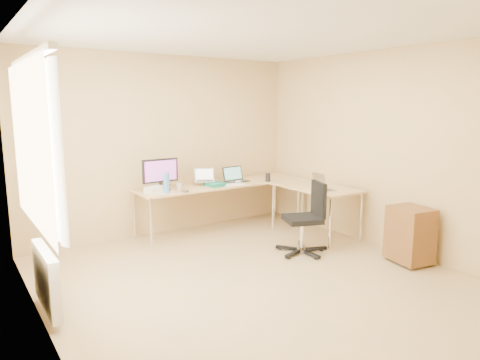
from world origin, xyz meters
TOP-DOWN VIEW (x-y plane):
  - floor at (0.00, 0.00)m, footprint 4.50×4.50m
  - ceiling at (0.00, 0.00)m, footprint 4.50×4.50m
  - wall_back at (0.00, 2.25)m, footprint 4.50×0.00m
  - wall_front at (0.00, -2.25)m, footprint 4.50×0.00m
  - wall_left at (-2.10, 0.00)m, footprint 0.00×4.50m
  - wall_right at (2.10, 0.00)m, footprint 0.00×4.50m
  - desk_main at (0.72, 1.85)m, footprint 2.65×0.70m
  - desk_return at (1.70, 0.85)m, footprint 0.70×1.30m
  - monitor at (-0.27, 1.83)m, footprint 0.52×0.18m
  - book_stack at (0.53, 1.72)m, footprint 0.23×0.31m
  - laptop_center at (0.43, 1.85)m, footprint 0.36×0.32m
  - laptop_black at (0.96, 1.81)m, footprint 0.39×0.31m
  - keyboard at (0.75, 1.61)m, footprint 0.40×0.17m
  - mouse at (0.94, 1.72)m, footprint 0.11×0.09m
  - mug at (-0.02, 1.79)m, footprint 0.10×0.10m
  - cd_stack at (-0.05, 1.55)m, footprint 0.16×0.16m
  - water_bottle at (-0.27, 1.64)m, footprint 0.09×0.09m
  - papers at (-0.31, 1.75)m, footprint 0.31×0.35m
  - white_box at (-0.40, 1.72)m, footprint 0.28×0.23m
  - desk_fan at (-0.16, 2.05)m, footprint 0.26×0.26m
  - black_cup at (1.37, 1.55)m, footprint 0.09×0.09m
  - laptop_return at (1.58, 0.55)m, footprint 0.32×0.26m
  - office_chair at (1.03, 0.38)m, footprint 0.72×0.72m
  - cabinet at (1.85, -0.62)m, footprint 0.46×0.54m
  - radiator at (-2.03, 0.40)m, footprint 0.09×0.80m
  - window at (-2.05, 0.40)m, footprint 0.10×1.80m

SIDE VIEW (x-z plane):
  - floor at x=0.00m, z-range 0.00..0.00m
  - radiator at x=-2.03m, z-range 0.07..0.62m
  - cabinet at x=1.85m, z-range 0.03..0.69m
  - desk_main at x=0.72m, z-range 0.00..0.73m
  - desk_return at x=1.70m, z-range 0.00..0.73m
  - office_chair at x=1.03m, z-range 0.03..0.97m
  - papers at x=-0.31m, z-range 0.73..0.74m
  - keyboard at x=0.75m, z-range 0.73..0.75m
  - cd_stack at x=-0.05m, z-range 0.73..0.76m
  - mouse at x=0.94m, z-range 0.73..0.77m
  - book_stack at x=0.53m, z-range 0.73..0.78m
  - mug at x=-0.02m, z-range 0.73..0.81m
  - white_box at x=-0.40m, z-range 0.73..0.82m
  - black_cup at x=1.37m, z-range 0.73..0.86m
  - laptop_return at x=1.58m, z-range 0.73..0.93m
  - laptop_black at x=0.96m, z-range 0.73..0.96m
  - water_bottle at x=-0.27m, z-range 0.73..1.00m
  - laptop_center at x=0.43m, z-range 0.78..0.97m
  - desk_fan at x=-0.16m, z-range 0.73..1.05m
  - monitor at x=-0.27m, z-range 0.73..1.17m
  - wall_back at x=0.00m, z-range -0.95..3.55m
  - wall_front at x=0.00m, z-range -0.95..3.55m
  - wall_left at x=-2.10m, z-range -0.95..3.55m
  - wall_right at x=2.10m, z-range -0.95..3.55m
  - window at x=-2.05m, z-range 0.85..2.25m
  - ceiling at x=0.00m, z-range 2.60..2.60m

